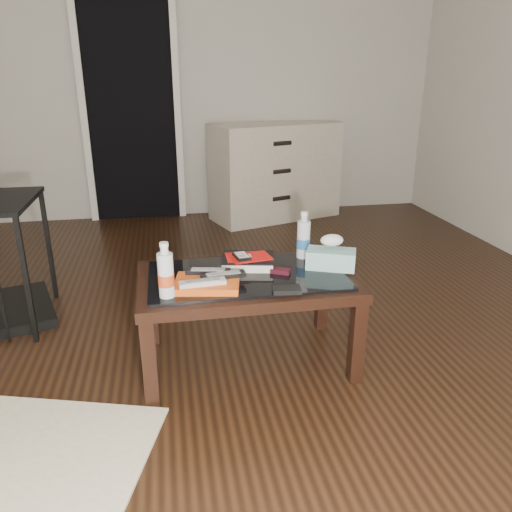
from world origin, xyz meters
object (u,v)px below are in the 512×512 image
(water_bottle_left, at_px, (166,270))
(water_bottle_right, at_px, (304,235))
(tissue_box, at_px, (331,259))
(dresser, at_px, (275,171))
(textbook, at_px, (248,261))
(coffee_table, at_px, (247,287))

(water_bottle_left, bearing_deg, water_bottle_right, 27.07)
(water_bottle_right, distance_m, tissue_box, 0.20)
(dresser, bearing_deg, water_bottle_right, -117.25)
(textbook, bearing_deg, dresser, 85.85)
(water_bottle_right, bearing_deg, water_bottle_left, -152.93)
(water_bottle_left, xyz_separation_m, water_bottle_right, (0.69, 0.35, 0.00))
(water_bottle_left, height_order, water_bottle_right, same)
(textbook, distance_m, tissue_box, 0.40)
(coffee_table, distance_m, textbook, 0.14)
(dresser, height_order, water_bottle_right, dresser)
(coffee_table, height_order, dresser, dresser)
(dresser, xyz_separation_m, tissue_box, (-0.29, -2.52, 0.06))
(coffee_table, xyz_separation_m, textbook, (0.02, 0.10, 0.09))
(coffee_table, xyz_separation_m, water_bottle_left, (-0.37, -0.18, 0.18))
(coffee_table, xyz_separation_m, water_bottle_right, (0.32, 0.17, 0.18))
(dresser, bearing_deg, textbook, -123.65)
(coffee_table, xyz_separation_m, tissue_box, (0.41, 0.01, 0.11))
(coffee_table, height_order, water_bottle_right, water_bottle_right)
(coffee_table, height_order, water_bottle_left, water_bottle_left)
(coffee_table, distance_m, dresser, 2.62)
(water_bottle_left, bearing_deg, tissue_box, 13.38)
(tissue_box, bearing_deg, textbook, -171.52)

